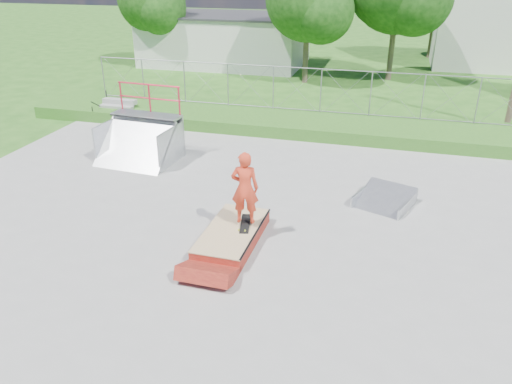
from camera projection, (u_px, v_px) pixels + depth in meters
ground at (249, 252)px, 11.80m from camera, size 120.00×120.00×0.00m
concrete_pad at (249, 251)px, 11.79m from camera, size 20.00×16.00×0.04m
grass_berm at (315, 125)px, 19.98m from camera, size 24.00×3.00×0.50m
grind_box at (232, 236)px, 12.11m from camera, size 1.26×2.55×0.38m
quarter_pipe at (136, 127)px, 16.52m from camera, size 2.59×2.24×2.45m
flat_bank_ramp at (384, 199)px, 13.92m from camera, size 1.81×1.87×0.43m
skateboard at (245, 224)px, 12.16m from camera, size 0.37×0.82×0.13m
skater at (245, 191)px, 11.78m from camera, size 0.71×0.53×1.80m
concrete_stairs at (115, 111)px, 21.27m from camera, size 1.50×1.60×0.80m
chain_link_fence at (321, 91)px, 20.36m from camera, size 20.00×0.06×1.80m
utility_building_flat at (225, 40)px, 32.29m from camera, size 10.00×6.00×3.00m
gable_house at (507, 3)px, 30.68m from camera, size 8.40×6.08×8.94m
tree_left_near at (312, 2)px, 25.98m from camera, size 4.76×4.48×6.65m
tree_left_far at (154, 1)px, 30.29m from camera, size 4.42×4.16×6.18m
tree_back_mid at (440, 3)px, 33.30m from camera, size 4.08×3.84×5.70m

